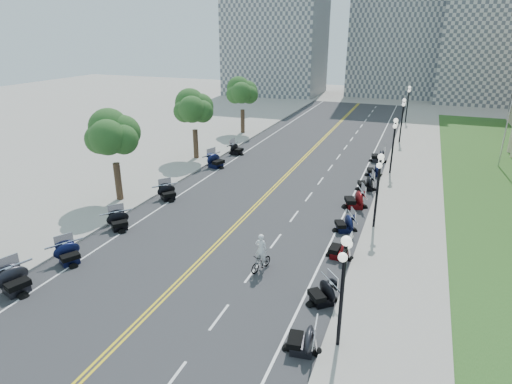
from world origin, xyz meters
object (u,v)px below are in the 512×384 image
at_px(flagpole, 509,115).
at_px(bicycle, 261,262).
at_px(cyclist_rider, 261,239).
at_px(motorcycle_n_3, 302,338).

distance_m(flagpole, bicycle, 29.67).
height_order(flagpole, cyclist_rider, flagpole).
distance_m(flagpole, cyclist_rider, 29.49).
xyz_separation_m(flagpole, cyclist_rider, (-14.46, -25.51, -3.11)).
bearing_deg(bicycle, motorcycle_n_3, -36.15).
height_order(bicycle, cyclist_rider, cyclist_rider).
distance_m(flagpole, motorcycle_n_3, 32.86).
distance_m(motorcycle_n_3, bicycle, 6.45).
bearing_deg(bicycle, cyclist_rider, -116.74).
bearing_deg(bicycle, flagpole, 78.72).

